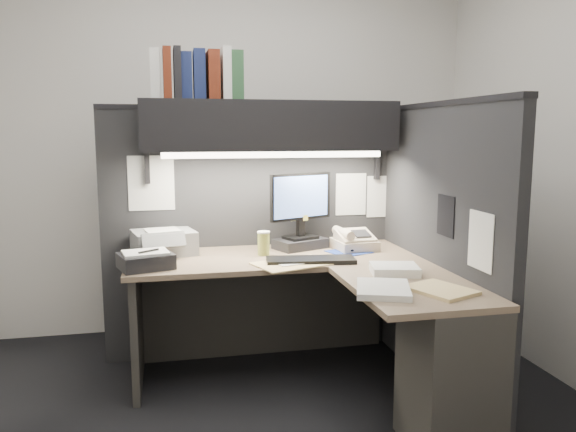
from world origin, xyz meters
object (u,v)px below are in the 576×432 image
at_px(monitor, 301,219).
at_px(telephone, 354,241).
at_px(overhead_shelf, 270,126).
at_px(desk, 354,330).
at_px(keyboard, 311,260).
at_px(printer, 164,242).
at_px(notebook_stack, 146,261).
at_px(coffee_cup, 264,244).

distance_m(monitor, telephone, 0.37).
bearing_deg(overhead_shelf, desk, -68.21).
xyz_separation_m(keyboard, telephone, (0.36, 0.29, 0.04)).
distance_m(keyboard, printer, 0.91).
distance_m(desk, printer, 1.27).
height_order(overhead_shelf, notebook_stack, overhead_shelf).
distance_m(overhead_shelf, telephone, 0.89).
xyz_separation_m(desk, keyboard, (-0.14, 0.35, 0.30)).
height_order(coffee_cup, printer, printer).
relative_size(monitor, printer, 1.35).
relative_size(desk, coffee_cup, 12.66).
distance_m(monitor, coffee_cup, 0.32).
bearing_deg(overhead_shelf, printer, 179.82).
distance_m(monitor, keyboard, 0.43).
distance_m(desk, notebook_stack, 1.18).
xyz_separation_m(telephone, printer, (-1.18, 0.11, 0.02)).
bearing_deg(monitor, printer, 156.37).
bearing_deg(keyboard, notebook_stack, -176.03).
xyz_separation_m(monitor, telephone, (0.33, -0.09, -0.14)).
xyz_separation_m(keyboard, coffee_cup, (-0.23, 0.24, 0.05)).
bearing_deg(coffee_cup, monitor, 28.58).
xyz_separation_m(keyboard, printer, (-0.82, 0.40, 0.06)).
distance_m(desk, overhead_shelf, 1.33).
distance_m(printer, notebook_stack, 0.37).
height_order(monitor, printer, monitor).
bearing_deg(monitor, notebook_stack, 177.20).
bearing_deg(printer, overhead_shelf, -12.98).
height_order(desk, notebook_stack, notebook_stack).
xyz_separation_m(overhead_shelf, keyboard, (0.16, -0.40, -0.76)).
bearing_deg(desk, keyboard, 112.35).
height_order(overhead_shelf, printer, overhead_shelf).
distance_m(overhead_shelf, monitor, 0.61).
distance_m(overhead_shelf, notebook_stack, 1.11).
distance_m(overhead_shelf, coffee_cup, 0.72).
relative_size(desk, printer, 4.79).
height_order(keyboard, notebook_stack, notebook_stack).
height_order(monitor, notebook_stack, monitor).
bearing_deg(overhead_shelf, telephone, -12.19).
height_order(telephone, notebook_stack, telephone).
relative_size(keyboard, telephone, 1.99).
height_order(keyboard, printer, printer).
height_order(telephone, coffee_cup, coffee_cup).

